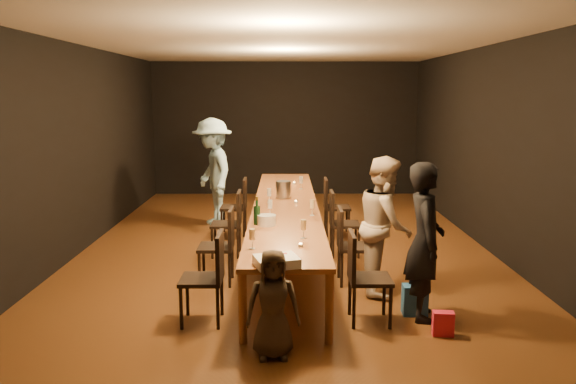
{
  "coord_description": "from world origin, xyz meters",
  "views": [
    {
      "loc": [
        -0.01,
        -7.81,
        2.3
      ],
      "look_at": [
        0.03,
        -0.44,
        1.0
      ],
      "focal_mm": 35.0,
      "sensor_mm": 36.0,
      "label": 1
    }
  ],
  "objects_px": {
    "chair_right_2": "(345,223)",
    "chair_left_2": "(226,224)",
    "woman_birthday": "(425,241)",
    "man_blue": "(213,172)",
    "birthday_cake": "(277,261)",
    "chair_right_0": "(370,278)",
    "child": "(273,304)",
    "ice_bucket": "(283,189)",
    "plate_stack": "(267,220)",
    "chair_right_3": "(337,207)",
    "woman_tan": "(385,225)",
    "table": "(285,207)",
    "chair_right_1": "(355,246)",
    "chair_left_0": "(201,278)",
    "chair_left_3": "(234,207)",
    "champagne_bottle": "(257,211)",
    "chair_left_1": "(216,246)"
  },
  "relations": [
    {
      "from": "chair_right_2",
      "to": "plate_stack",
      "type": "distance_m",
      "value": 1.73
    },
    {
      "from": "ice_bucket",
      "to": "woman_tan",
      "type": "bearing_deg",
      "value": -59.68
    },
    {
      "from": "chair_right_1",
      "to": "woman_tan",
      "type": "relative_size",
      "value": 0.58
    },
    {
      "from": "chair_right_3",
      "to": "chair_left_2",
      "type": "xyz_separation_m",
      "value": [
        -1.7,
        -1.2,
        0.0
      ]
    },
    {
      "from": "table",
      "to": "chair_left_0",
      "type": "bearing_deg",
      "value": -109.5
    },
    {
      "from": "chair_right_2",
      "to": "plate_stack",
      "type": "bearing_deg",
      "value": -39.53
    },
    {
      "from": "plate_stack",
      "to": "woman_birthday",
      "type": "bearing_deg",
      "value": -30.79
    },
    {
      "from": "woman_tan",
      "to": "child",
      "type": "xyz_separation_m",
      "value": [
        -1.26,
        -1.67,
        -0.31
      ]
    },
    {
      "from": "chair_left_2",
      "to": "birthday_cake",
      "type": "bearing_deg",
      "value": -165.24
    },
    {
      "from": "chair_right_0",
      "to": "ice_bucket",
      "type": "bearing_deg",
      "value": -163.25
    },
    {
      "from": "chair_left_2",
      "to": "woman_birthday",
      "type": "distance_m",
      "value": 3.23
    },
    {
      "from": "woman_birthday",
      "to": "champagne_bottle",
      "type": "relative_size",
      "value": 4.83
    },
    {
      "from": "woman_birthday",
      "to": "man_blue",
      "type": "height_order",
      "value": "man_blue"
    },
    {
      "from": "woman_tan",
      "to": "birthday_cake",
      "type": "xyz_separation_m",
      "value": [
        -1.24,
        -1.41,
        -0.0
      ]
    },
    {
      "from": "birthday_cake",
      "to": "plate_stack",
      "type": "distance_m",
      "value": 1.6
    },
    {
      "from": "chair_right_1",
      "to": "chair_right_3",
      "type": "distance_m",
      "value": 2.4
    },
    {
      "from": "child",
      "to": "birthday_cake",
      "type": "relative_size",
      "value": 2.15
    },
    {
      "from": "chair_left_3",
      "to": "woman_birthday",
      "type": "height_order",
      "value": "woman_birthday"
    },
    {
      "from": "table",
      "to": "woman_birthday",
      "type": "bearing_deg",
      "value": -58.18
    },
    {
      "from": "man_blue",
      "to": "woman_birthday",
      "type": "bearing_deg",
      "value": 9.89
    },
    {
      "from": "chair_right_1",
      "to": "woman_tan",
      "type": "height_order",
      "value": "woman_tan"
    },
    {
      "from": "birthday_cake",
      "to": "chair_right_0",
      "type": "bearing_deg",
      "value": 11.3
    },
    {
      "from": "chair_left_1",
      "to": "birthday_cake",
      "type": "height_order",
      "value": "chair_left_1"
    },
    {
      "from": "chair_left_3",
      "to": "chair_right_1",
      "type": "bearing_deg",
      "value": -144.69
    },
    {
      "from": "chair_right_0",
      "to": "chair_right_3",
      "type": "distance_m",
      "value": 3.6
    },
    {
      "from": "plate_stack",
      "to": "chair_right_3",
      "type": "bearing_deg",
      "value": 66.75
    },
    {
      "from": "chair_left_1",
      "to": "woman_birthday",
      "type": "relative_size",
      "value": 0.57
    },
    {
      "from": "man_blue",
      "to": "plate_stack",
      "type": "bearing_deg",
      "value": -4.77
    },
    {
      "from": "chair_right_3",
      "to": "woman_tan",
      "type": "xyz_separation_m",
      "value": [
        0.3,
        -2.69,
        0.33
      ]
    },
    {
      "from": "chair_left_2",
      "to": "plate_stack",
      "type": "relative_size",
      "value": 4.18
    },
    {
      "from": "chair_right_3",
      "to": "chair_left_3",
      "type": "relative_size",
      "value": 1.0
    },
    {
      "from": "woman_birthday",
      "to": "child",
      "type": "xyz_separation_m",
      "value": [
        -1.53,
        -0.88,
        -0.33
      ]
    },
    {
      "from": "table",
      "to": "chair_left_0",
      "type": "distance_m",
      "value": 2.56
    },
    {
      "from": "chair_right_3",
      "to": "birthday_cake",
      "type": "distance_m",
      "value": 4.22
    },
    {
      "from": "child",
      "to": "ice_bucket",
      "type": "relative_size",
      "value": 3.96
    },
    {
      "from": "chair_right_0",
      "to": "plate_stack",
      "type": "xyz_separation_m",
      "value": [
        -1.08,
        1.1,
        0.35
      ]
    },
    {
      "from": "chair_right_0",
      "to": "woman_birthday",
      "type": "distance_m",
      "value": 0.68
    },
    {
      "from": "birthday_cake",
      "to": "woman_tan",
      "type": "bearing_deg",
      "value": 31.93
    },
    {
      "from": "chair_right_1",
      "to": "plate_stack",
      "type": "relative_size",
      "value": 4.18
    },
    {
      "from": "chair_right_0",
      "to": "chair_right_2",
      "type": "xyz_separation_m",
      "value": [
        0.0,
        2.4,
        0.0
      ]
    },
    {
      "from": "champagne_bottle",
      "to": "child",
      "type": "bearing_deg",
      "value": -83.12
    },
    {
      "from": "chair_right_1",
      "to": "ice_bucket",
      "type": "distance_m",
      "value": 1.98
    },
    {
      "from": "woman_birthday",
      "to": "birthday_cake",
      "type": "distance_m",
      "value": 1.62
    },
    {
      "from": "chair_left_3",
      "to": "woman_birthday",
      "type": "relative_size",
      "value": 0.57
    },
    {
      "from": "chair_right_2",
      "to": "chair_left_1",
      "type": "height_order",
      "value": "same"
    },
    {
      "from": "chair_left_2",
      "to": "child",
      "type": "relative_size",
      "value": 0.96
    },
    {
      "from": "chair_right_2",
      "to": "chair_left_2",
      "type": "height_order",
      "value": "same"
    },
    {
      "from": "chair_right_0",
      "to": "chair_right_3",
      "type": "xyz_separation_m",
      "value": [
        0.0,
        3.6,
        0.0
      ]
    },
    {
      "from": "table",
      "to": "ice_bucket",
      "type": "distance_m",
      "value": 0.56
    },
    {
      "from": "chair_right_0",
      "to": "woman_birthday",
      "type": "xyz_separation_m",
      "value": [
        0.57,
        0.12,
        0.35
      ]
    }
  ]
}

